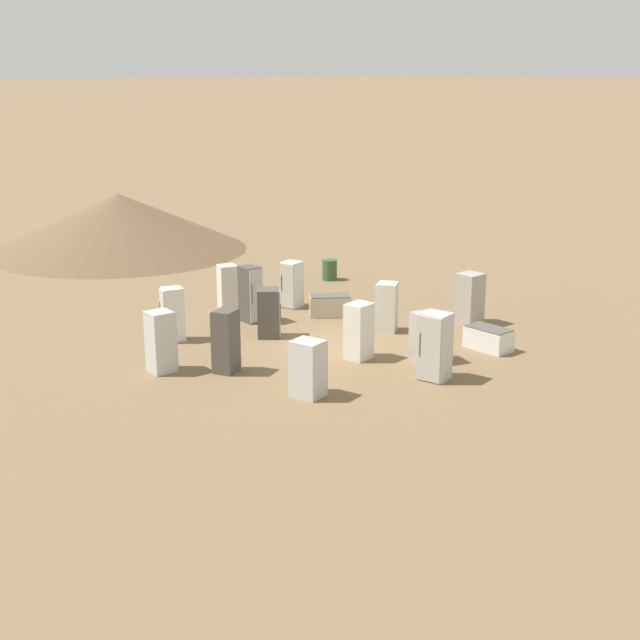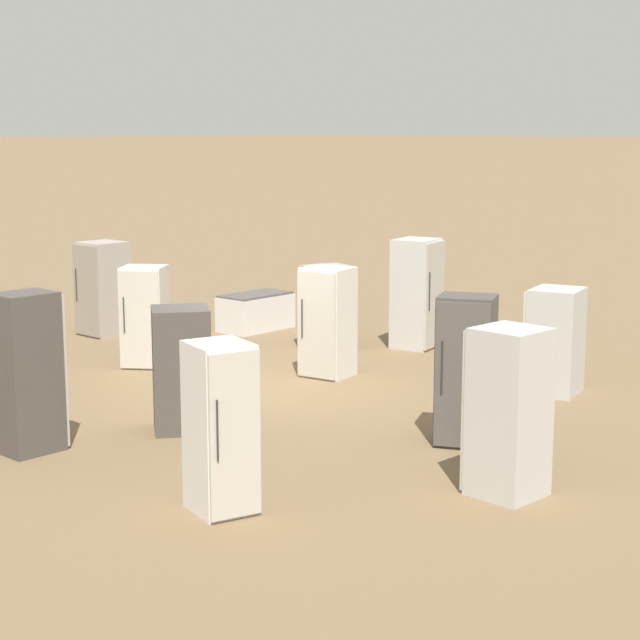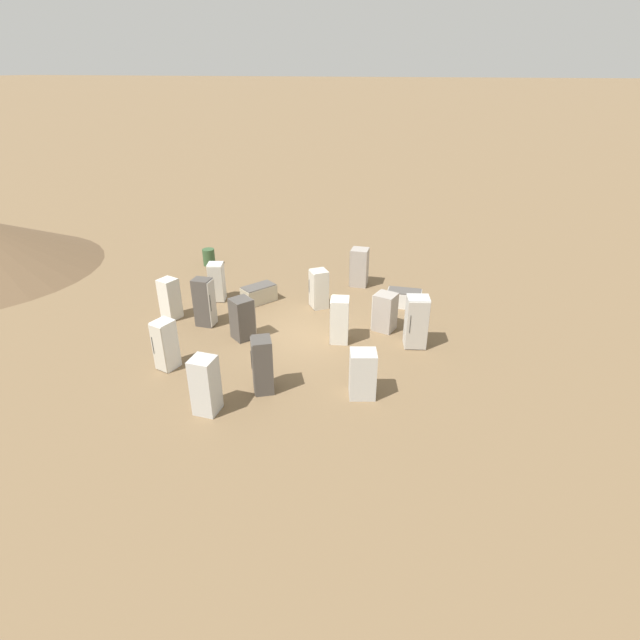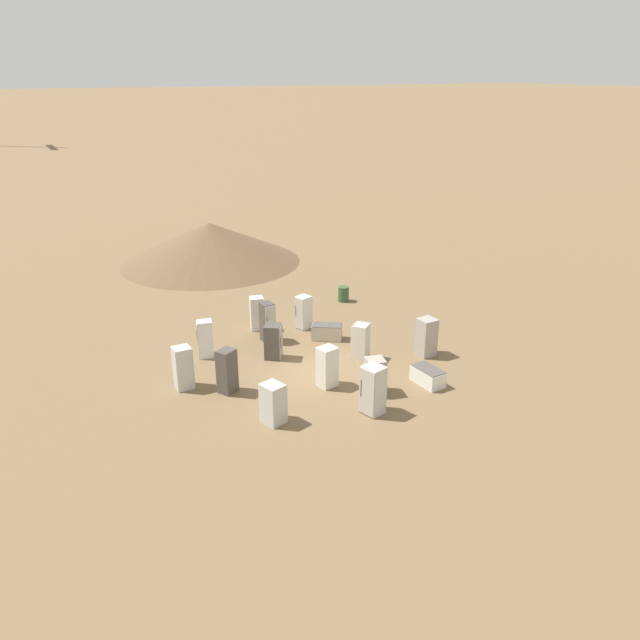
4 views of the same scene
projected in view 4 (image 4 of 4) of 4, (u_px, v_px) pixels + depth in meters
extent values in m
plane|color=brown|center=(312.00, 372.00, 26.60)|extent=(1000.00, 1000.00, 0.00)
cone|color=brown|center=(210.00, 243.00, 41.32)|extent=(11.88, 11.88, 2.68)
cube|color=silver|center=(327.00, 367.00, 25.10)|extent=(0.75, 0.81, 1.70)
cube|color=beige|center=(322.00, 364.00, 25.34)|extent=(0.18, 0.66, 1.63)
cylinder|color=#2D2D2D|center=(326.00, 360.00, 25.47)|extent=(0.02, 0.02, 0.59)
cube|color=#A89E93|center=(375.00, 376.00, 24.60)|extent=(0.90, 0.88, 1.47)
cube|color=beige|center=(372.00, 372.00, 24.95)|extent=(0.22, 0.67, 1.41)
cylinder|color=#2D2D2D|center=(378.00, 369.00, 25.01)|extent=(0.02, 0.02, 0.51)
cube|color=silver|center=(273.00, 403.00, 22.51)|extent=(0.95, 0.88, 1.53)
cube|color=silver|center=(280.00, 400.00, 22.75)|extent=(0.73, 0.26, 1.47)
cylinder|color=#2D2D2D|center=(286.00, 400.00, 22.56)|extent=(0.02, 0.02, 0.54)
cube|color=#A89E93|center=(426.00, 337.00, 27.87)|extent=(0.77, 0.77, 1.73)
cube|color=gray|center=(421.00, 334.00, 28.18)|extent=(0.07, 0.71, 1.66)
cylinder|color=#2D2D2D|center=(425.00, 331.00, 28.29)|extent=(0.02, 0.02, 0.61)
cube|color=#B2A88E|center=(327.00, 332.00, 29.72)|extent=(1.40, 1.59, 0.70)
cube|color=#56514C|center=(327.00, 325.00, 29.58)|extent=(1.35, 1.53, 0.04)
cube|color=#4C4742|center=(227.00, 371.00, 24.60)|extent=(0.81, 0.86, 1.82)
cube|color=#56514C|center=(222.00, 369.00, 24.76)|extent=(0.34, 0.59, 1.75)
cylinder|color=#2D2D2D|center=(225.00, 365.00, 24.92)|extent=(0.02, 0.02, 0.64)
cube|color=white|center=(304.00, 312.00, 30.85)|extent=(0.77, 0.75, 1.66)
cube|color=beige|center=(299.00, 314.00, 30.64)|extent=(0.58, 0.21, 1.60)
cylinder|color=#2D2D2D|center=(296.00, 311.00, 30.73)|extent=(0.02, 0.02, 0.58)
cube|color=silver|center=(183.00, 368.00, 24.93)|extent=(0.67, 0.67, 1.78)
cube|color=beige|center=(191.00, 366.00, 25.09)|extent=(0.64, 0.05, 1.71)
cylinder|color=#2D2D2D|center=(194.00, 366.00, 24.88)|extent=(0.02, 0.02, 0.62)
cube|color=silver|center=(257.00, 313.00, 30.70)|extent=(0.76, 0.76, 1.66)
cube|color=silver|center=(263.00, 313.00, 30.77)|extent=(0.58, 0.20, 1.60)
cylinder|color=#2D2D2D|center=(264.00, 313.00, 30.55)|extent=(0.02, 0.02, 0.58)
cube|color=white|center=(428.00, 376.00, 25.46)|extent=(1.45, 0.84, 0.66)
cube|color=#56514C|center=(428.00, 369.00, 25.33)|extent=(1.39, 0.81, 0.04)
cube|color=white|center=(206.00, 339.00, 27.69)|extent=(0.70, 0.75, 1.72)
cube|color=beige|center=(198.00, 340.00, 27.62)|extent=(0.53, 0.18, 1.65)
cylinder|color=#2D2D2D|center=(197.00, 336.00, 27.76)|extent=(0.02, 0.02, 0.60)
cube|color=#4C4742|center=(273.00, 341.00, 27.61)|extent=(0.98, 0.97, 1.58)
cube|color=gray|center=(281.00, 342.00, 27.57)|extent=(0.58, 0.42, 1.52)
cylinder|color=#2D2D2D|center=(281.00, 342.00, 27.31)|extent=(0.02, 0.02, 0.55)
cube|color=#4C4742|center=(267.00, 322.00, 29.30)|extent=(0.68, 0.57, 1.91)
cube|color=#BCB7AD|center=(271.00, 325.00, 29.02)|extent=(0.05, 0.53, 1.83)
cylinder|color=#2D2D2D|center=(267.00, 324.00, 28.87)|extent=(0.02, 0.02, 0.67)
cube|color=silver|center=(373.00, 390.00, 23.09)|extent=(0.91, 0.83, 1.91)
cube|color=#BCB7AD|center=(367.00, 393.00, 22.86)|extent=(0.72, 0.22, 1.83)
cylinder|color=#2D2D2D|center=(361.00, 388.00, 22.99)|extent=(0.02, 0.02, 0.67)
cube|color=beige|center=(361.00, 342.00, 27.54)|extent=(0.90, 0.91, 1.62)
cube|color=beige|center=(354.00, 340.00, 27.66)|extent=(0.43, 0.54, 1.56)
cylinder|color=#2D2D2D|center=(355.00, 337.00, 27.85)|extent=(0.02, 0.02, 0.57)
cylinder|color=#385633|center=(343.00, 294.00, 34.60)|extent=(0.60, 0.60, 0.83)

